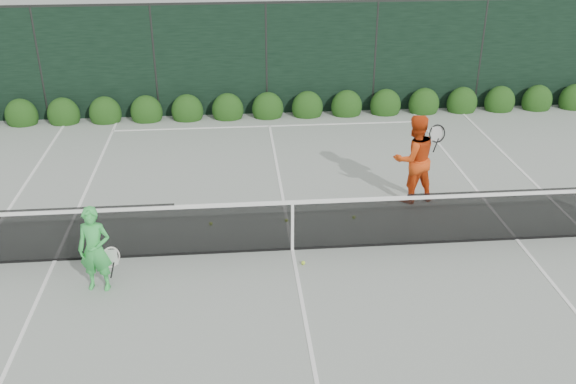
{
  "coord_description": "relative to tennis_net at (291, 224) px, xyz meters",
  "views": [
    {
      "loc": [
        -0.95,
        -9.73,
        5.9
      ],
      "look_at": [
        -0.05,
        0.3,
        1.0
      ],
      "focal_mm": 40.0,
      "sensor_mm": 36.0,
      "label": 1
    }
  ],
  "objects": [
    {
      "name": "ground",
      "position": [
        0.02,
        0.0,
        -0.53
      ],
      "size": [
        80.0,
        80.0,
        0.0
      ],
      "primitive_type": "plane",
      "color": "gray",
      "rests_on": "ground"
    },
    {
      "name": "tennis_net",
      "position": [
        0.0,
        0.0,
        0.0
      ],
      "size": [
        12.9,
        0.1,
        1.07
      ],
      "color": "black",
      "rests_on": "ground"
    },
    {
      "name": "player_woman",
      "position": [
        -3.16,
        -0.89,
        0.18
      ],
      "size": [
        0.63,
        0.42,
        1.43
      ],
      "rotation": [
        0.0,
        0.0,
        -0.15
      ],
      "color": "green",
      "rests_on": "ground"
    },
    {
      "name": "player_man",
      "position": [
        2.63,
        1.77,
        0.38
      ],
      "size": [
        1.02,
        0.87,
        1.82
      ],
      "rotation": [
        0.0,
        0.0,
        3.36
      ],
      "color": "#DE4512",
      "rests_on": "ground"
    },
    {
      "name": "court_lines",
      "position": [
        0.02,
        0.0,
        -0.53
      ],
      "size": [
        11.03,
        23.83,
        0.01
      ],
      "color": "white",
      "rests_on": "ground"
    },
    {
      "name": "windscreen_fence",
      "position": [
        0.02,
        -2.71,
        0.98
      ],
      "size": [
        32.0,
        21.07,
        3.06
      ],
      "color": "black",
      "rests_on": "ground"
    },
    {
      "name": "hedge_row",
      "position": [
        0.02,
        7.15,
        -0.3
      ],
      "size": [
        31.66,
        0.65,
        0.94
      ],
      "color": "#163A10",
      "rests_on": "ground"
    },
    {
      "name": "tennis_balls",
      "position": [
        0.02,
        0.66,
        -0.5
      ],
      "size": [
        2.83,
        1.62,
        0.07
      ],
      "color": "#B1DD31",
      "rests_on": "ground"
    }
  ]
}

